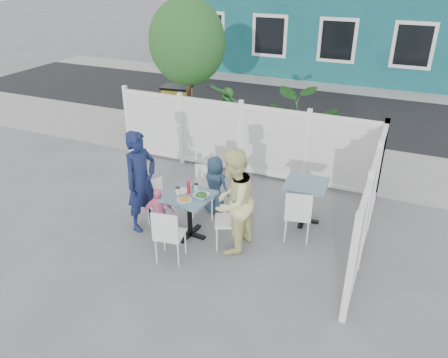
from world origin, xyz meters
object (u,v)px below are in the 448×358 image
at_px(man, 141,181).
at_px(woman, 233,202).
at_px(utility_cabinet, 178,112).
at_px(chair_right, 233,216).
at_px(chair_back, 205,187).
at_px(chair_left, 158,200).
at_px(toddler, 158,213).
at_px(main_table, 189,205).
at_px(boy, 215,185).
at_px(chair_near, 168,232).
at_px(spare_table, 306,192).

height_order(man, woman, man).
xyz_separation_m(utility_cabinet, chair_right, (3.32, -4.19, -0.07)).
distance_m(utility_cabinet, man, 4.61).
distance_m(utility_cabinet, chair_right, 5.35).
bearing_deg(chair_right, chair_back, 25.48).
xyz_separation_m(chair_left, toddler, (0.22, -0.34, -0.03)).
height_order(chair_right, woman, woman).
height_order(utility_cabinet, chair_back, utility_cabinet).
height_order(main_table, chair_right, chair_right).
relative_size(main_table, chair_right, 0.84).
relative_size(utility_cabinet, chair_right, 1.32).
bearing_deg(man, boy, -30.13).
distance_m(woman, toddler, 1.37).
xyz_separation_m(main_table, boy, (0.06, 0.91, -0.05)).
relative_size(main_table, chair_near, 0.86).
height_order(spare_table, toddler, toddler).
bearing_deg(chair_right, chair_near, 114.58).
bearing_deg(chair_back, chair_near, 82.83).
relative_size(spare_table, man, 0.43).
xyz_separation_m(chair_right, chair_near, (-0.74, -0.82, -0.01)).
relative_size(chair_back, woman, 0.53).
height_order(man, boy, man).
xyz_separation_m(main_table, woman, (0.82, -0.06, 0.28)).
bearing_deg(utility_cabinet, chair_right, -59.61).
bearing_deg(spare_table, chair_back, -165.78).
distance_m(woman, boy, 1.27).
bearing_deg(utility_cabinet, man, -76.85).
bearing_deg(chair_near, man, 132.98).
xyz_separation_m(spare_table, chair_near, (-1.65, -2.02, -0.06)).
height_order(main_table, spare_table, main_table).
bearing_deg(chair_right, man, 70.44).
xyz_separation_m(utility_cabinet, toddler, (2.07, -4.46, -0.17)).
distance_m(man, toddler, 0.63).
xyz_separation_m(chair_near, toddler, (-0.51, 0.55, -0.09)).
height_order(utility_cabinet, toddler, utility_cabinet).
bearing_deg(chair_left, spare_table, 137.34).
bearing_deg(spare_table, utility_cabinet, 144.80).
height_order(chair_left, chair_near, chair_near).
bearing_deg(chair_near, utility_cabinet, 108.12).
bearing_deg(toddler, boy, 30.58).
bearing_deg(toddler, utility_cabinet, 80.31).
height_order(spare_table, chair_right, chair_right).
xyz_separation_m(woman, toddler, (-1.29, -0.18, -0.42)).
bearing_deg(woman, boy, -135.24).
bearing_deg(utility_cabinet, chair_back, -62.36).
distance_m(utility_cabinet, chair_back, 4.22).
height_order(utility_cabinet, woman, woman).
distance_m(chair_left, chair_near, 1.16).
relative_size(utility_cabinet, boy, 1.13).
bearing_deg(chair_right, chair_left, 63.91).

